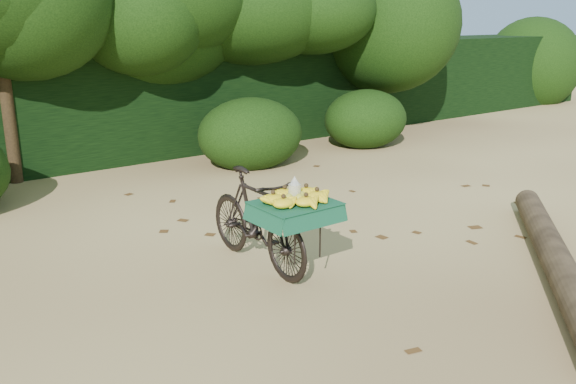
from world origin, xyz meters
TOP-DOWN VIEW (x-y plane):
  - ground at (0.00, 0.00)m, footprint 80.00×80.00m
  - vendor_bicycle at (-0.70, 0.79)m, footprint 0.67×1.65m
  - fallen_log at (1.43, -0.98)m, footprint 3.10×2.69m
  - hedge_backdrop at (0.00, 6.30)m, footprint 26.00×1.80m
  - tree_row at (-0.65, 5.50)m, footprint 14.50×2.00m
  - bush_clumps at (0.50, 4.30)m, footprint 8.80×1.70m
  - leaf_litter at (0.00, 0.65)m, footprint 7.00×7.30m

SIDE VIEW (x-z plane):
  - ground at x=0.00m, z-range 0.00..0.00m
  - leaf_litter at x=0.00m, z-range 0.00..0.01m
  - fallen_log at x=1.43m, z-range 0.00..0.28m
  - bush_clumps at x=0.50m, z-range 0.00..0.90m
  - vendor_bicycle at x=-0.70m, z-range 0.01..0.95m
  - hedge_backdrop at x=0.00m, z-range 0.00..1.80m
  - tree_row at x=-0.65m, z-range 0.00..4.00m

